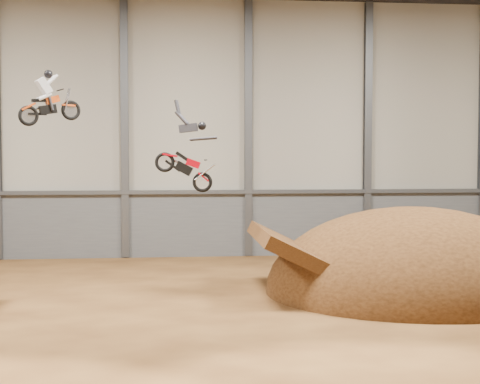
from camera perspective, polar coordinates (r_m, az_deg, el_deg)
floor at (r=22.18m, az=-3.72°, el=-11.22°), size 40.00×40.00×0.00m
back_wall at (r=36.53m, az=-4.55°, el=5.43°), size 40.00×0.10×14.00m
lower_band_back at (r=36.58m, az=-4.51°, el=-2.81°), size 39.80×0.18×3.50m
steel_rail at (r=36.30m, az=-4.52°, el=-0.00°), size 39.80×0.35×0.20m
steel_column_2 at (r=36.42m, az=-9.81°, el=5.40°), size 0.40×0.36×13.90m
steel_column_3 at (r=36.55m, az=0.72°, el=5.44°), size 0.40×0.36×13.90m
steel_column_4 at (r=37.87m, az=10.84°, el=5.30°), size 0.40×0.36×13.90m
landing_ramp at (r=28.16m, az=14.55°, el=-8.25°), size 11.95×10.57×6.90m
fmx_rider_a at (r=26.44m, az=-15.81°, el=8.02°), size 2.80×2.02×2.49m
fmx_rider_b at (r=25.49m, az=-5.23°, el=3.98°), size 4.12×1.48×3.84m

